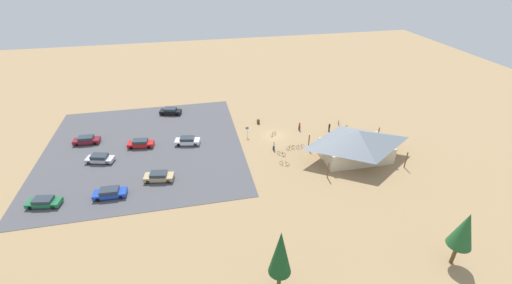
# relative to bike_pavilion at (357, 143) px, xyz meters

# --- Properties ---
(ground) EXTENTS (160.00, 160.00, 0.00)m
(ground) POSITION_rel_bike_pavilion_xyz_m (11.57, -10.53, -3.05)
(ground) COLOR #9E7F56
(ground) RESTS_ON ground
(parking_lot_asphalt) EXTENTS (35.06, 35.91, 0.05)m
(parking_lot_asphalt) POSITION_rel_bike_pavilion_xyz_m (36.06, -11.16, -3.02)
(parking_lot_asphalt) COLOR #4C4C51
(parking_lot_asphalt) RESTS_ON ground
(bike_pavilion) EXTENTS (14.07, 9.28, 5.34)m
(bike_pavilion) POSITION_rel_bike_pavilion_xyz_m (0.00, 0.00, 0.00)
(bike_pavilion) COLOR beige
(bike_pavilion) RESTS_ON ground
(trash_bin) EXTENTS (0.60, 0.60, 0.90)m
(trash_bin) POSITION_rel_bike_pavilion_xyz_m (13.50, -16.29, -2.60)
(trash_bin) COLOR brown
(trash_bin) RESTS_ON ground
(lot_sign) EXTENTS (0.56, 0.08, 2.20)m
(lot_sign) POSITION_rel_bike_pavilion_xyz_m (16.81, -11.24, -1.64)
(lot_sign) COLOR #99999E
(lot_sign) RESTS_ON ground
(pine_east) EXTENTS (2.65, 2.65, 7.48)m
(pine_east) POSITION_rel_bike_pavilion_xyz_m (-0.79, 23.09, 2.10)
(pine_east) COLOR brown
(pine_east) RESTS_ON ground
(pine_west) EXTENTS (2.41, 2.41, 8.14)m
(pine_west) POSITION_rel_bike_pavilion_xyz_m (19.72, 22.02, 2.25)
(pine_west) COLOR brown
(pine_west) RESTS_ON ground
(bicycle_red_front_row) EXTENTS (0.69, 1.58, 0.80)m
(bicycle_red_front_row) POSITION_rel_bike_pavilion_xyz_m (-2.59, -12.29, -2.68)
(bicycle_red_front_row) COLOR black
(bicycle_red_front_row) RESTS_ON ground
(bicycle_black_by_bin) EXTENTS (1.76, 0.51, 0.82)m
(bicycle_black_by_bin) POSITION_rel_bike_pavilion_xyz_m (9.98, -5.05, -2.67)
(bicycle_black_by_bin) COLOR black
(bicycle_black_by_bin) RESTS_ON ground
(bicycle_purple_yard_left) EXTENTS (1.70, 0.48, 0.84)m
(bicycle_purple_yard_left) POSITION_rel_bike_pavilion_xyz_m (8.19, -5.03, -2.69)
(bicycle_purple_yard_left) COLOR black
(bicycle_purple_yard_left) RESTS_ON ground
(bicycle_yellow_near_sign) EXTENTS (1.55, 0.85, 0.81)m
(bicycle_yellow_near_sign) POSITION_rel_bike_pavilion_xyz_m (12.52, -0.38, -2.70)
(bicycle_yellow_near_sign) COLOR black
(bicycle_yellow_near_sign) RESTS_ON ground
(bicycle_blue_lone_west) EXTENTS (1.23, 1.33, 0.78)m
(bicycle_blue_lone_west) POSITION_rel_bike_pavilion_xyz_m (12.20, -3.46, -2.69)
(bicycle_blue_lone_west) COLOR black
(bicycle_blue_lone_west) RESTS_ON ground
(bicycle_green_trailside) EXTENTS (1.36, 0.97, 0.79)m
(bicycle_green_trailside) POSITION_rel_bike_pavilion_xyz_m (11.74, -10.64, -2.70)
(bicycle_green_trailside) COLOR black
(bicycle_green_trailside) RESTS_ON ground
(bicycle_white_near_porch) EXTENTS (1.15, 1.32, 0.80)m
(bicycle_white_near_porch) POSITION_rel_bike_pavilion_xyz_m (-3.25, -10.18, -2.69)
(bicycle_white_near_porch) COLOR black
(bicycle_white_near_porch) RESTS_ON ground
(car_white_near_entry) EXTENTS (4.75, 2.64, 1.44)m
(car_white_near_entry) POSITION_rel_bike_pavilion_xyz_m (28.16, -10.78, -2.28)
(car_white_near_entry) COLOR white
(car_white_near_entry) RESTS_ON parking_lot_asphalt
(car_tan_aisle_side) EXTENTS (4.75, 2.59, 1.43)m
(car_tan_aisle_side) POSITION_rel_bike_pavilion_xyz_m (32.95, -0.42, -2.29)
(car_tan_aisle_side) COLOR tan
(car_tan_aisle_side) RESTS_ON parking_lot_asphalt
(car_maroon_inner_stall) EXTENTS (4.72, 2.08, 1.45)m
(car_maroon_inner_stall) POSITION_rel_bike_pavilion_xyz_m (46.46, -15.01, -2.28)
(car_maroon_inner_stall) COLOR maroon
(car_maroon_inner_stall) RESTS_ON parking_lot_asphalt
(car_black_far_end) EXTENTS (4.85, 2.98, 1.43)m
(car_black_far_end) POSITION_rel_bike_pavilion_xyz_m (31.26, -24.63, -2.29)
(car_black_far_end) COLOR black
(car_black_far_end) RESTS_ON parking_lot_asphalt
(car_silver_back_corner) EXTENTS (4.93, 2.97, 1.39)m
(car_silver_back_corner) POSITION_rel_bike_pavilion_xyz_m (42.93, -7.90, -2.31)
(car_silver_back_corner) COLOR #BCBCC1
(car_silver_back_corner) RESTS_ON parking_lot_asphalt
(car_green_end_stall) EXTENTS (4.84, 2.59, 1.26)m
(car_green_end_stall) POSITION_rel_bike_pavilion_xyz_m (48.64, 2.30, -2.36)
(car_green_end_stall) COLOR #1E6B3D
(car_green_end_stall) RESTS_ON parking_lot_asphalt
(car_red_second_row) EXTENTS (4.80, 2.39, 1.44)m
(car_red_second_row) POSITION_rel_bike_pavilion_xyz_m (36.53, -11.59, -2.28)
(car_red_second_row) COLOR red
(car_red_second_row) RESTS_ON parking_lot_asphalt
(car_blue_front_row) EXTENTS (4.73, 2.06, 1.40)m
(car_blue_front_row) POSITION_rel_bike_pavilion_xyz_m (39.81, 2.20, -2.30)
(car_blue_front_row) COLOR #1E42B2
(car_blue_front_row) RESTS_ON parking_lot_asphalt
(visitor_crossing_yard) EXTENTS (0.40, 0.38, 1.65)m
(visitor_crossing_yard) POSITION_rel_bike_pavilion_xyz_m (13.02, -5.55, -2.19)
(visitor_crossing_yard) COLOR #2D3347
(visitor_crossing_yard) RESTS_ON ground
(visitor_near_lot) EXTENTS (0.39, 0.36, 1.72)m
(visitor_near_lot) POSITION_rel_bike_pavilion_xyz_m (6.08, -11.82, -2.15)
(visitor_near_lot) COLOR #2D3347
(visitor_near_lot) RESTS_ON ground
(visitor_by_pavilion) EXTENTS (0.39, 0.40, 1.79)m
(visitor_by_pavilion) POSITION_rel_bike_pavilion_xyz_m (0.49, -10.04, -2.11)
(visitor_by_pavilion) COLOR #2D3347
(visitor_by_pavilion) RESTS_ON ground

